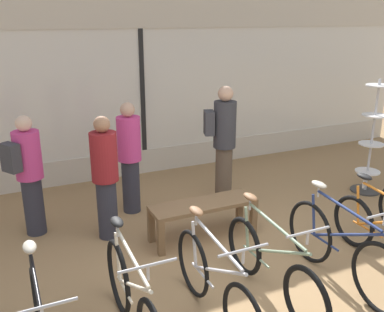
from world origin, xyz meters
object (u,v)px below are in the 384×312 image
Objects in this scene: display_bench at (203,209)px; customer_near_rack at (223,141)px; bicycle_center_right at (341,249)px; customer_mid_floor at (105,176)px; accessory_rack at (371,147)px; customer_near_bench at (28,173)px; bicycle_left at (133,302)px; customer_by_window at (130,156)px; bicycle_center_left at (215,286)px; bicycle_center at (271,266)px.

display_bench is 1.36m from customer_near_rack.
bicycle_center_right is 2.94m from customer_mid_floor.
display_bench is at bearing -174.79° from accessory_rack.
customer_near_bench reaches higher than display_bench.
bicycle_left is at bearing -159.21° from accessory_rack.
customer_near_rack reaches higher than customer_by_window.
display_bench is at bearing -27.54° from customer_near_bench.
customer_mid_floor is at bearing -128.99° from customer_by_window.
accessory_rack is at bearing -3.46° from customer_mid_floor.
bicycle_left is 1.01× the size of bicycle_center_left.
display_bench is 1.33m from customer_mid_floor.
bicycle_center_right is 1.09× the size of customer_mid_floor.
bicycle_center_left is 1.53m from bicycle_center_right.
accessory_rack reaches higher than display_bench.
customer_by_window reaches higher than bicycle_center_right.
display_bench is 0.86× the size of customer_near_bench.
customer_near_rack is at bearing -9.71° from customer_by_window.
bicycle_center_right is 1.77m from display_bench.
customer_mid_floor is at bearing 121.00° from bicycle_center.
bicycle_center_left is at bearing -173.00° from bicycle_center.
bicycle_center_right is 1.28× the size of display_bench.
display_bench is at bearing 46.01° from bicycle_left.
bicycle_center is 2.75m from customer_by_window.
customer_near_bench is (-2.91, 2.57, 0.47)m from bicycle_center_right.
bicycle_center is at bearing 7.00° from bicycle_center_left.
accessory_rack is 3.21m from display_bench.
customer_near_rack is at bearing -2.12° from customer_near_bench.
customer_near_bench is at bearing 150.57° from customer_mid_floor.
customer_near_bench is (-2.80, 0.10, -0.12)m from customer_near_rack.
bicycle_center_right is 2.93m from accessory_rack.
customer_by_window is at bearing 104.55° from bicycle_center.
display_bench is (-0.90, 1.52, -0.00)m from bicycle_center_right.
customer_by_window is at bearing 51.01° from customer_mid_floor.
customer_by_window is (-3.79, 0.89, 0.10)m from accessory_rack.
customer_near_rack is at bearing 49.83° from display_bench.
display_bench is 0.85× the size of customer_mid_floor.
bicycle_center_left is at bearing 179.94° from bicycle_center_right.
accessory_rack is 1.13× the size of customer_by_window.
accessory_rack is 1.02× the size of customer_near_rack.
bicycle_center_right is at bearing -0.06° from bicycle_center_left.
bicycle_center_left is 0.99× the size of bicycle_center.
accessory_rack is 2.48m from customer_near_rack.
customer_near_rack is at bearing 92.53° from bicycle_center_right.
customer_mid_floor is at bearing -168.44° from customer_near_rack.
customer_by_window reaches higher than bicycle_left.
customer_near_rack is at bearing 164.65° from accessory_rack.
customer_near_bench is (-2.01, 1.05, 0.47)m from display_bench.
bicycle_center_left is 1.24× the size of display_bench.
display_bench is at bearing -26.01° from customer_mid_floor.
bicycle_center is at bearing 174.11° from bicycle_center_right.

